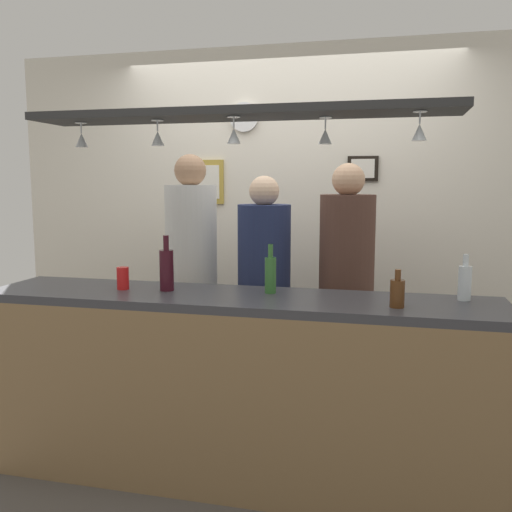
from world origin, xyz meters
TOP-DOWN VIEW (x-y plane):
  - ground_plane at (0.00, 0.00)m, footprint 8.00×8.00m
  - back_wall at (0.00, 1.10)m, footprint 4.40×0.06m
  - bar_counter at (0.00, -0.50)m, footprint 2.70×0.55m
  - overhead_glass_rack at (0.00, -0.30)m, footprint 2.20×0.36m
  - hanging_wineglass_far_left at (-0.88, -0.30)m, footprint 0.07×0.07m
  - hanging_wineglass_left at (-0.43, -0.32)m, footprint 0.07×0.07m
  - hanging_wineglass_center_left at (0.00, -0.37)m, footprint 0.07×0.07m
  - hanging_wineglass_center at (0.44, -0.24)m, footprint 0.07×0.07m
  - hanging_wineglass_center_right at (0.89, -0.37)m, footprint 0.07×0.07m
  - person_left_white_patterned_shirt at (-0.50, 0.36)m, footprint 0.34×0.34m
  - person_middle_navy_shirt at (-0.01, 0.36)m, footprint 0.34×0.34m
  - person_right_brown_shirt at (0.52, 0.36)m, footprint 0.34×0.34m
  - bottle_wine_dark_red at (-0.39, -0.32)m, footprint 0.08×0.08m
  - bottle_soda_clear at (1.14, -0.20)m, footprint 0.06×0.06m
  - bottle_beer_green_import at (0.16, -0.25)m, footprint 0.06×0.06m
  - bottle_beer_brown_stubby at (0.81, -0.45)m, footprint 0.07×0.07m
  - drink_can at (-0.64, -0.34)m, footprint 0.07×0.07m
  - picture_frame_caricature at (-0.62, 1.06)m, footprint 0.26×0.02m
  - picture_frame_upper_small at (0.57, 1.06)m, footprint 0.22×0.02m
  - wall_clock at (-0.32, 1.05)m, footprint 0.22×0.03m

SIDE VIEW (x-z plane):
  - ground_plane at x=0.00m, z-range 0.00..0.00m
  - bar_counter at x=0.00m, z-range 0.18..1.18m
  - person_middle_navy_shirt at x=-0.01m, z-range 0.17..1.80m
  - person_right_brown_shirt at x=0.52m, z-range 0.18..1.88m
  - drink_can at x=-0.64m, z-range 1.01..1.13m
  - person_left_white_patterned_shirt at x=-0.50m, z-range 0.19..1.96m
  - bottle_beer_brown_stubby at x=0.81m, z-range 0.99..1.17m
  - bottle_soda_clear at x=1.14m, z-range 0.99..1.22m
  - bottle_beer_green_import at x=0.16m, z-range 0.98..1.24m
  - bottle_wine_dark_red at x=-0.39m, z-range 0.98..1.28m
  - back_wall at x=0.00m, z-range 0.00..2.60m
  - picture_frame_caricature at x=-0.62m, z-range 1.42..1.76m
  - picture_frame_upper_small at x=0.57m, z-range 1.60..1.78m
  - hanging_wineglass_far_left at x=-0.88m, z-range 1.75..1.89m
  - hanging_wineglass_left at x=-0.43m, z-range 1.75..1.89m
  - hanging_wineglass_center_left at x=0.00m, z-range 1.75..1.89m
  - hanging_wineglass_center at x=0.44m, z-range 1.75..1.89m
  - hanging_wineglass_center_right at x=0.89m, z-range 1.75..1.89m
  - overhead_glass_rack at x=0.00m, z-range 1.91..1.95m
  - wall_clock at x=-0.32m, z-range 1.97..2.19m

